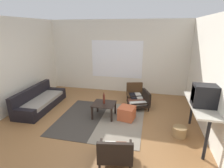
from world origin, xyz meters
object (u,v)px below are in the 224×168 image
ottoman_orange (127,113)px  armchair_by_window (135,94)px  coffee_table (104,106)px  clay_vase (198,93)px  wicker_basket (179,132)px  armchair_corner (141,101)px  couch (40,102)px  crt_television (204,96)px  glass_bottle (104,99)px  console_shelf (200,108)px  armchair_striped_foreground (115,153)px

ottoman_orange → armchair_by_window: bearing=85.4°
coffee_table → clay_vase: size_ratio=2.06×
armchair_by_window → wicker_basket: (1.20, -1.80, -0.16)m
coffee_table → armchair_corner: (0.95, 0.82, -0.10)m
couch → crt_television: bearing=-10.2°
clay_vase → glass_bottle: 2.34m
console_shelf → glass_bottle: size_ratio=4.62×
couch → armchair_corner: 3.15m
wicker_basket → armchair_corner: bearing=126.4°
couch → wicker_basket: (4.06, -0.64, -0.09)m
couch → armchair_striped_foreground: (2.80, -1.84, 0.06)m
crt_television → wicker_basket: size_ratio=1.47×
armchair_striped_foreground → couch: bearing=146.6°
crt_television → clay_vase: size_ratio=1.51×
couch → armchair_corner: size_ratio=2.38×
armchair_by_window → armchair_striped_foreground: armchair_by_window is taller
coffee_table → clay_vase: clay_vase is taller
clay_vase → ottoman_orange: bearing=174.1°
glass_bottle → wicker_basket: (1.94, -0.52, -0.42)m
armchair_corner → glass_bottle: 1.29m
ottoman_orange → glass_bottle: 0.73m
coffee_table → armchair_corner: armchair_corner is taller
glass_bottle → wicker_basket: size_ratio=1.02×
clay_vase → armchair_by_window: bearing=136.8°
armchair_corner → armchair_by_window: bearing=114.3°
armchair_striped_foreground → console_shelf: (1.61, 1.18, 0.51)m
coffee_table → clay_vase: bearing=-4.3°
couch → wicker_basket: size_ratio=6.22×
armchair_corner → wicker_basket: size_ratio=2.61×
armchair_by_window → glass_bottle: 1.50m
armchair_corner → glass_bottle: (-0.95, -0.82, 0.31)m
crt_television → wicker_basket: (-0.35, 0.15, -0.98)m
console_shelf → couch: bearing=171.5°
armchair_by_window → ottoman_orange: bearing=-94.6°
armchair_striped_foreground → armchair_corner: bearing=83.8°
couch → armchair_corner: couch is taller
armchair_by_window → console_shelf: bearing=-49.6°
console_shelf → crt_television: (-0.00, -0.14, 0.33)m
armchair_striped_foreground → glass_bottle: size_ratio=2.23×
armchair_striped_foreground → coffee_table: bearing=111.5°
clay_vase → armchair_striped_foreground: bearing=-136.2°
couch → glass_bottle: (2.12, -0.13, 0.34)m
ottoman_orange → coffee_table: bearing=179.8°
clay_vase → wicker_basket: clay_vase is taller
crt_television → glass_bottle: (-2.29, 0.67, -0.55)m
couch → coffee_table: (2.12, -0.13, 0.13)m
coffee_table → glass_bottle: size_ratio=1.96×
console_shelf → glass_bottle: bearing=166.9°
wicker_basket → armchair_striped_foreground: bearing=-136.4°
ottoman_orange → crt_television: crt_television is taller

